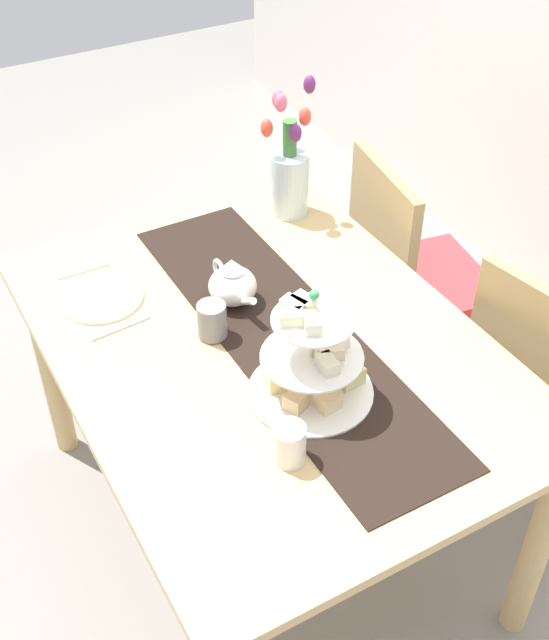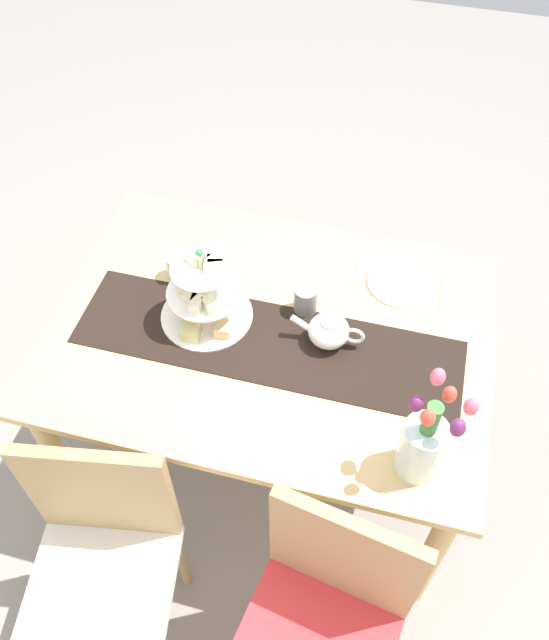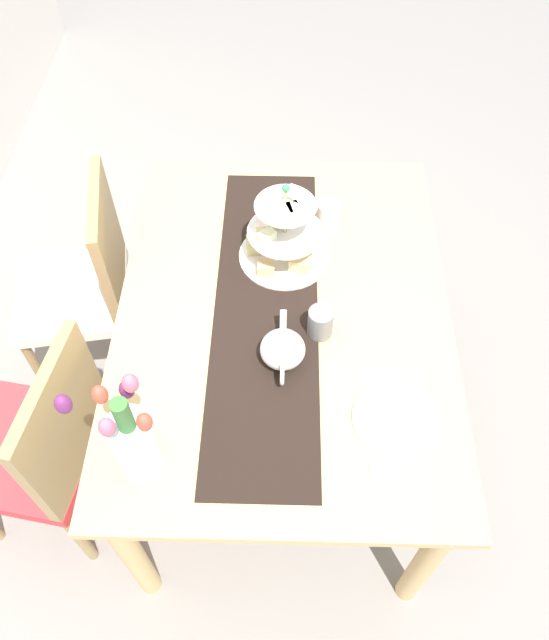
{
  "view_description": "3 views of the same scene",
  "coord_description": "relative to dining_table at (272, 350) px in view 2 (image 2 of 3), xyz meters",
  "views": [
    {
      "loc": [
        1.39,
        -0.76,
        2.14
      ],
      "look_at": [
        0.02,
        0.01,
        0.85
      ],
      "focal_mm": 46.03,
      "sensor_mm": 36.0,
      "label": 1
    },
    {
      "loc": [
        -0.34,
        1.27,
        2.45
      ],
      "look_at": [
        -0.01,
        0.01,
        0.84
      ],
      "focal_mm": 37.25,
      "sensor_mm": 36.0,
      "label": 2
    },
    {
      "loc": [
        -1.15,
        -0.0,
        2.28
      ],
      "look_at": [
        -0.08,
        0.02,
        0.82
      ],
      "focal_mm": 34.47,
      "sensor_mm": 36.0,
      "label": 3
    }
  ],
  "objects": [
    {
      "name": "chair_left",
      "position": [
        -0.35,
        0.74,
        -0.15
      ],
      "size": [
        0.48,
        0.48,
        0.91
      ],
      "color": "#9C8254",
      "rests_on": "ground_plane"
    },
    {
      "name": "mug_grey",
      "position": [
        -0.08,
        -0.11,
        0.16
      ],
      "size": [
        0.08,
        0.08,
        0.09
      ],
      "primitive_type": "cylinder",
      "color": "slate",
      "rests_on": "table_runner"
    },
    {
      "name": "fork_left",
      "position": [
        -0.52,
        -0.31,
        0.11
      ],
      "size": [
        0.02,
        0.15,
        0.01
      ],
      "primitive_type": "cube",
      "rotation": [
        0.0,
        0.0,
        -0.01
      ],
      "color": "silver",
      "rests_on": "dining_table"
    },
    {
      "name": "knife_left",
      "position": [
        -0.23,
        -0.31,
        0.11
      ],
      "size": [
        0.03,
        0.17,
        0.01
      ],
      "primitive_type": "cube",
      "rotation": [
        0.0,
        0.0,
        0.08
      ],
      "color": "silver",
      "rests_on": "dining_table"
    },
    {
      "name": "mug_white_text",
      "position": [
        0.37,
        -0.15,
        0.16
      ],
      "size": [
        0.08,
        0.08,
        0.09
      ],
      "primitive_type": "cylinder",
      "color": "white",
      "rests_on": "dining_table"
    },
    {
      "name": "tulip_vase",
      "position": [
        -0.51,
        0.36,
        0.25
      ],
      "size": [
        0.16,
        0.19,
        0.41
      ],
      "color": "silver",
      "rests_on": "dining_table"
    },
    {
      "name": "table_runner",
      "position": [
        0.0,
        0.05,
        0.11
      ],
      "size": [
        1.23,
        0.32,
        0.0
      ],
      "primitive_type": "cube",
      "color": "black",
      "rests_on": "dining_table"
    },
    {
      "name": "ground_plane",
      "position": [
        0.0,
        0.0,
        -0.66
      ],
      "size": [
        8.0,
        8.0,
        0.0
      ],
      "primitive_type": "plane",
      "color": "gray"
    },
    {
      "name": "chair_right",
      "position": [
        0.32,
        0.74,
        -0.15
      ],
      "size": [
        0.49,
        0.49,
        0.91
      ],
      "color": "#9C8254",
      "rests_on": "ground_plane"
    },
    {
      "name": "dining_table",
      "position": [
        0.0,
        0.0,
        0.0
      ],
      "size": [
        1.41,
        1.02,
        0.77
      ],
      "color": "tan",
      "rests_on": "ground_plane"
    },
    {
      "name": "teapot",
      "position": [
        -0.19,
        0.0,
        0.17
      ],
      "size": [
        0.24,
        0.13,
        0.14
      ],
      "color": "white",
      "rests_on": "table_runner"
    },
    {
      "name": "dinner_plate_left",
      "position": [
        -0.37,
        -0.31,
        0.12
      ],
      "size": [
        0.23,
        0.23,
        0.01
      ],
      "primitive_type": "cylinder",
      "color": "white",
      "rests_on": "dining_table"
    },
    {
      "name": "tiered_cake_stand",
      "position": [
        0.22,
        0.0,
        0.21
      ],
      "size": [
        0.3,
        0.3,
        0.3
      ],
      "color": "beige",
      "rests_on": "table_runner"
    }
  ]
}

